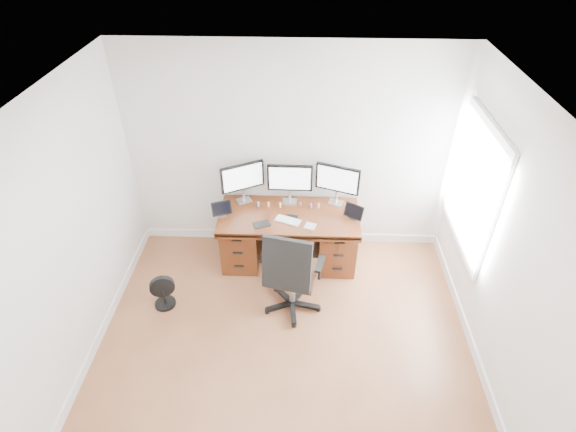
{
  "coord_description": "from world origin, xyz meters",
  "views": [
    {
      "loc": [
        0.16,
        -2.58,
        3.99
      ],
      "look_at": [
        0.0,
        1.5,
        0.95
      ],
      "focal_mm": 28.0,
      "sensor_mm": 36.0,
      "label": 1
    }
  ],
  "objects_px": {
    "floor_fan": "(163,292)",
    "monitor_center": "(290,179)",
    "office_chair": "(291,285)",
    "keyboard": "(288,220)",
    "desk": "(289,235)"
  },
  "relations": [
    {
      "from": "desk",
      "to": "keyboard",
      "type": "distance_m",
      "value": 0.39
    },
    {
      "from": "floor_fan",
      "to": "keyboard",
      "type": "distance_m",
      "value": 1.67
    },
    {
      "from": "office_chair",
      "to": "monitor_center",
      "type": "xyz_separation_m",
      "value": [
        -0.06,
        1.1,
        0.7
      ]
    },
    {
      "from": "office_chair",
      "to": "floor_fan",
      "type": "xyz_separation_m",
      "value": [
        -1.48,
        0.01,
        -0.18
      ]
    },
    {
      "from": "office_chair",
      "to": "floor_fan",
      "type": "relative_size",
      "value": 2.8
    },
    {
      "from": "floor_fan",
      "to": "monitor_center",
      "type": "relative_size",
      "value": 0.76
    },
    {
      "from": "office_chair",
      "to": "floor_fan",
      "type": "height_order",
      "value": "office_chair"
    },
    {
      "from": "keyboard",
      "to": "office_chair",
      "type": "bearing_deg",
      "value": -63.49
    },
    {
      "from": "office_chair",
      "to": "desk",
      "type": "bearing_deg",
      "value": 106.13
    },
    {
      "from": "keyboard",
      "to": "floor_fan",
      "type": "bearing_deg",
      "value": -132.56
    },
    {
      "from": "office_chair",
      "to": "monitor_center",
      "type": "relative_size",
      "value": 2.13
    },
    {
      "from": "keyboard",
      "to": "desk",
      "type": "bearing_deg",
      "value": 108.93
    },
    {
      "from": "floor_fan",
      "to": "keyboard",
      "type": "height_order",
      "value": "keyboard"
    },
    {
      "from": "desk",
      "to": "floor_fan",
      "type": "height_order",
      "value": "desk"
    },
    {
      "from": "desk",
      "to": "monitor_center",
      "type": "bearing_deg",
      "value": 90.01
    }
  ]
}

